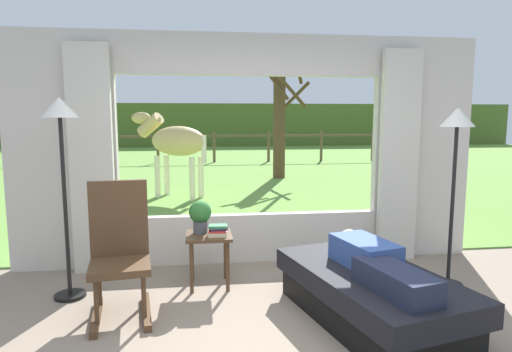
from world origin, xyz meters
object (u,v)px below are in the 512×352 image
(recliner_sofa, at_px, (370,295))
(rocking_chair, at_px, (120,250))
(book_stack, at_px, (218,231))
(potted_plant, at_px, (200,215))
(pasture_tree, at_px, (280,116))
(floor_lamp_left, at_px, (61,137))
(floor_lamp_right, at_px, (456,143))
(horse, at_px, (175,142))
(side_table, at_px, (209,244))
(reclining_person, at_px, (374,261))

(recliner_sofa, relative_size, rocking_chair, 1.67)
(rocking_chair, distance_m, book_stack, 0.95)
(potted_plant, distance_m, pasture_tree, 7.76)
(floor_lamp_left, relative_size, floor_lamp_right, 1.05)
(horse, distance_m, pasture_tree, 3.73)
(rocking_chair, xyz_separation_m, floor_lamp_right, (3.08, 0.19, 0.86))
(side_table, xyz_separation_m, floor_lamp_left, (-1.29, -0.11, 1.05))
(floor_lamp_right, bearing_deg, book_stack, 173.52)
(reclining_person, relative_size, horse, 0.82)
(side_table, distance_m, floor_lamp_left, 1.66)
(reclining_person, relative_size, pasture_tree, 0.41)
(rocking_chair, height_order, floor_lamp_right, floor_lamp_right)
(recliner_sofa, height_order, potted_plant, potted_plant)
(side_table, bearing_deg, reclining_person, -37.94)
(pasture_tree, bearing_deg, potted_plant, -106.47)
(floor_lamp_left, relative_size, horse, 1.05)
(rocking_chair, xyz_separation_m, side_table, (0.76, 0.51, -0.12))
(floor_lamp_right, height_order, horse, horse)
(reclining_person, bearing_deg, recliner_sofa, 76.13)
(floor_lamp_left, relative_size, pasture_tree, 0.52)
(horse, bearing_deg, floor_lamp_right, -118.69)
(potted_plant, height_order, book_stack, potted_plant)
(reclining_person, relative_size, book_stack, 7.32)
(recliner_sofa, distance_m, pasture_tree, 8.56)
(pasture_tree, bearing_deg, reclining_person, -95.63)
(potted_plant, bearing_deg, rocking_chair, -139.81)
(rocking_chair, relative_size, pasture_tree, 0.32)
(book_stack, bearing_deg, floor_lamp_left, -177.97)
(horse, height_order, pasture_tree, pasture_tree)
(book_stack, xyz_separation_m, horse, (-0.64, 4.95, 0.58))
(floor_lamp_right, bearing_deg, recliner_sofa, -149.48)
(recliner_sofa, bearing_deg, rocking_chair, 154.09)
(reclining_person, height_order, pasture_tree, pasture_tree)
(recliner_sofa, bearing_deg, reclining_person, -103.87)
(horse, relative_size, pasture_tree, 0.50)
(book_stack, bearing_deg, pasture_tree, 74.97)
(recliner_sofa, xyz_separation_m, horse, (-1.82, 5.83, 0.94))
(book_stack, distance_m, horse, 5.02)
(floor_lamp_left, bearing_deg, pasture_tree, 65.86)
(rocking_chair, relative_size, floor_lamp_right, 0.64)
(reclining_person, bearing_deg, side_table, 128.19)
(rocking_chair, height_order, side_table, rocking_chair)
(rocking_chair, relative_size, floor_lamp_left, 0.61)
(recliner_sofa, xyz_separation_m, book_stack, (-1.19, 0.88, 0.35))
(recliner_sofa, xyz_separation_m, rocking_chair, (-2.03, 0.43, 0.33))
(reclining_person, relative_size, floor_lamp_left, 0.78)
(floor_lamp_right, bearing_deg, potted_plant, 171.04)
(floor_lamp_left, distance_m, pasture_tree, 8.29)
(floor_lamp_right, xyz_separation_m, pasture_tree, (-0.22, 7.77, 0.27))
(potted_plant, distance_m, floor_lamp_left, 1.44)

